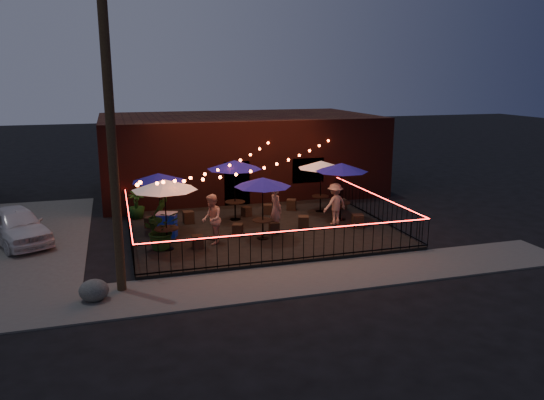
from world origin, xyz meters
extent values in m
plane|color=black|center=(0.00, 0.00, 0.00)|extent=(110.00, 110.00, 0.00)
cube|color=black|center=(0.00, 2.00, 0.07)|extent=(10.00, 8.00, 0.15)
cube|color=#484642|center=(0.00, -3.25, 0.03)|extent=(18.00, 2.50, 0.05)
cube|color=black|center=(1.00, 10.00, 2.00)|extent=(14.00, 8.00, 4.00)
cube|color=black|center=(0.00, 6.12, 1.10)|extent=(1.20, 0.24, 2.20)
cube|color=black|center=(3.50, 6.12, 1.60)|extent=(1.60, 0.24, 1.20)
cylinder|color=#332115|center=(-5.40, -2.60, 4.00)|extent=(0.26, 0.26, 8.00)
cube|color=black|center=(0.00, -2.00, 0.23)|extent=(10.00, 0.04, 0.04)
cube|color=black|center=(0.00, -2.00, 1.15)|extent=(10.00, 0.04, 0.04)
cube|color=red|center=(0.00, -2.00, 1.18)|extent=(10.00, 0.03, 0.02)
cube|color=black|center=(-5.00, 2.00, 0.23)|extent=(0.04, 8.00, 0.04)
cube|color=black|center=(-5.00, 2.00, 1.15)|extent=(0.04, 8.00, 0.04)
cube|color=red|center=(-5.00, 2.00, 1.18)|extent=(0.03, 8.00, 0.02)
cube|color=black|center=(5.00, 2.00, 0.23)|extent=(0.04, 8.00, 0.04)
cube|color=black|center=(5.00, 2.00, 1.15)|extent=(0.04, 8.00, 0.04)
cube|color=red|center=(5.00, 2.00, 1.18)|extent=(0.03, 8.00, 0.02)
cylinder|color=black|center=(-3.80, 0.38, 0.17)|extent=(0.45, 0.45, 0.03)
cylinder|color=black|center=(-3.80, 0.38, 0.53)|extent=(0.06, 0.06, 0.73)
cylinder|color=black|center=(-3.80, 0.38, 0.90)|extent=(0.82, 0.82, 0.04)
cylinder|color=black|center=(-3.80, 0.38, 1.37)|extent=(0.04, 0.04, 2.45)
cone|color=white|center=(-3.80, 0.38, 2.44)|extent=(2.72, 2.72, 0.36)
cylinder|color=black|center=(-3.80, 2.79, 0.16)|extent=(0.41, 0.41, 0.03)
cylinder|color=black|center=(-3.80, 2.79, 0.50)|extent=(0.06, 0.06, 0.67)
cylinder|color=black|center=(-3.80, 2.79, 0.84)|extent=(0.75, 0.75, 0.04)
cylinder|color=black|center=(-3.80, 2.79, 1.27)|extent=(0.04, 0.04, 2.25)
cone|color=navy|center=(-3.80, 2.79, 2.26)|extent=(2.58, 2.58, 0.33)
cylinder|color=black|center=(-0.28, 0.62, 0.16)|extent=(0.42, 0.42, 0.03)
cylinder|color=black|center=(-0.28, 0.62, 0.50)|extent=(0.06, 0.06, 0.68)
cylinder|color=black|center=(-0.28, 0.62, 0.85)|extent=(0.76, 0.76, 0.04)
cylinder|color=black|center=(-0.28, 0.62, 1.29)|extent=(0.04, 0.04, 2.28)
cone|color=navy|center=(-0.28, 0.62, 2.29)|extent=(2.46, 2.46, 0.33)
cylinder|color=black|center=(-0.67, 3.50, 0.17)|extent=(0.46, 0.46, 0.03)
cylinder|color=black|center=(-0.67, 3.50, 0.53)|extent=(0.06, 0.06, 0.75)
cylinder|color=black|center=(-0.67, 3.50, 0.92)|extent=(0.83, 0.83, 0.04)
cylinder|color=black|center=(-0.67, 3.50, 1.39)|extent=(0.05, 0.05, 2.49)
cone|color=navy|center=(-0.67, 3.50, 2.48)|extent=(3.03, 3.03, 0.36)
cylinder|color=black|center=(3.53, 2.23, 0.16)|extent=(0.44, 0.44, 0.03)
cylinder|color=black|center=(3.53, 2.23, 0.52)|extent=(0.06, 0.06, 0.71)
cylinder|color=black|center=(3.53, 2.23, 0.88)|extent=(0.79, 0.79, 0.04)
cylinder|color=black|center=(3.53, 2.23, 1.34)|extent=(0.04, 0.04, 2.38)
cone|color=navy|center=(3.53, 2.23, 2.38)|extent=(2.87, 2.87, 0.35)
cylinder|color=black|center=(3.25, 3.77, 0.16)|extent=(0.41, 0.41, 0.03)
cylinder|color=black|center=(3.25, 3.77, 0.50)|extent=(0.06, 0.06, 0.67)
cylinder|color=black|center=(3.25, 3.77, 0.84)|extent=(0.75, 0.75, 0.04)
cylinder|color=black|center=(3.25, 3.77, 1.27)|extent=(0.04, 0.04, 2.25)
cone|color=white|center=(3.25, 3.77, 2.26)|extent=(2.37, 2.37, 0.33)
cube|color=black|center=(-3.97, 0.58, 0.39)|extent=(0.42, 0.42, 0.47)
cube|color=black|center=(-2.77, 0.22, 0.38)|extent=(0.40, 0.40, 0.46)
cube|color=black|center=(-4.19, 3.35, 0.36)|extent=(0.44, 0.44, 0.42)
cube|color=black|center=(-2.62, 3.54, 0.40)|extent=(0.44, 0.44, 0.49)
cube|color=black|center=(-1.09, 1.26, 0.37)|extent=(0.49, 0.49, 0.45)
cube|color=black|center=(0.32, 1.17, 0.36)|extent=(0.39, 0.39, 0.43)
cube|color=black|center=(-0.09, 3.91, 0.35)|extent=(0.45, 0.45, 0.41)
cube|color=black|center=(0.88, 3.99, 0.36)|extent=(0.44, 0.44, 0.43)
cube|color=black|center=(1.63, 1.50, 0.39)|extent=(0.51, 0.51, 0.48)
cube|color=black|center=(3.75, 1.01, 0.40)|extent=(0.52, 0.52, 0.51)
cube|color=black|center=(2.12, 4.40, 0.39)|extent=(0.53, 0.53, 0.48)
cube|color=black|center=(4.37, 3.93, 0.37)|extent=(0.41, 0.41, 0.44)
imported|color=tan|center=(0.48, 1.45, 1.04)|extent=(0.54, 0.71, 1.77)
imported|color=#D6A593|center=(-2.18, 0.60, 1.05)|extent=(0.79, 0.96, 1.80)
imported|color=beige|center=(3.04, 1.68, 1.00)|extent=(1.23, 0.94, 1.69)
imported|color=#133E0E|center=(-3.95, 0.49, 0.84)|extent=(1.35, 1.21, 1.38)
imported|color=#173A0D|center=(-3.88, 2.45, 0.87)|extent=(0.97, 0.88, 1.43)
imported|color=#113A0B|center=(-4.60, 4.91, 0.74)|extent=(0.73, 0.73, 1.19)
cube|color=#0D29C3|center=(-3.64, 1.85, 0.59)|extent=(0.79, 0.67, 0.89)
cube|color=silver|center=(-3.64, 1.85, 1.06)|extent=(0.84, 0.73, 0.06)
ellipsoid|color=#3F3F3B|center=(-6.13, -3.14, 0.33)|extent=(0.90, 0.79, 0.66)
imported|color=silver|center=(-8.98, 3.15, 0.68)|extent=(3.18, 4.30, 1.36)
camera|label=1|loc=(-5.36, -17.44, 6.04)|focal=35.00mm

